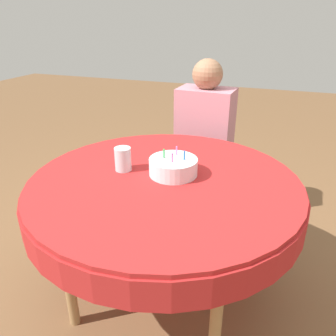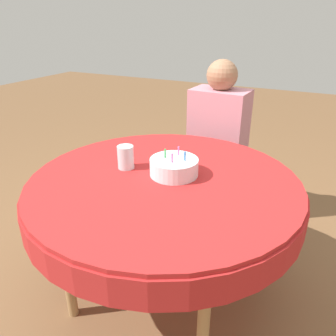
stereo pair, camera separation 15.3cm
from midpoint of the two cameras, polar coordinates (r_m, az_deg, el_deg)
ground_plane at (r=1.96m, az=-2.93°, el=-20.57°), size 12.00×12.00×0.00m
dining_table at (r=1.58m, az=-3.42°, el=-4.52°), size 1.29×1.29×0.70m
chair at (r=2.49m, az=4.92°, el=2.78°), size 0.40×0.40×0.86m
person at (r=2.34m, az=4.46°, el=7.19°), size 0.40×0.35×1.15m
birthday_cake at (r=1.56m, az=-1.87°, el=0.18°), size 0.23×0.23×0.12m
drinking_glass at (r=1.63m, az=-10.53°, el=1.49°), size 0.08×0.08×0.12m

